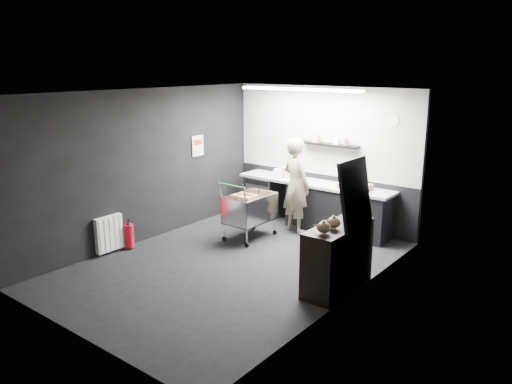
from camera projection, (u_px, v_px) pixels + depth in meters
The scene contains 22 objects.
floor at pixel (232, 264), 7.96m from camera, with size 5.50×5.50×0.00m, color black.
ceiling at pixel (230, 92), 7.28m from camera, with size 5.50×5.50×0.00m, color white.
wall_back at pixel (323, 156), 9.72m from camera, with size 5.50×5.50×0.00m, color black.
wall_front at pixel (69, 227), 5.52m from camera, with size 5.50×5.50×0.00m, color black.
wall_left at pixel (145, 166), 8.81m from camera, with size 5.50×5.50×0.00m, color black.
wall_right at pixel (349, 204), 6.43m from camera, with size 5.50×5.50×0.00m, color black.
kitchen_wall_panel at pixel (323, 131), 9.58m from camera, with size 3.95×0.02×1.70m, color beige.
dado_panel at pixel (321, 199), 9.92m from camera, with size 3.95×0.02×1.00m, color black.
floating_shelf at pixel (329, 145), 9.44m from camera, with size 1.20×0.22×0.04m, color black.
wall_clock at pixel (394, 120), 8.67m from camera, with size 0.20×0.20×0.03m, color white.
poster at pixel (198, 146), 9.74m from camera, with size 0.02×0.30×0.40m, color silver.
poster_red_band at pixel (198, 142), 9.72m from camera, with size 0.01×0.22×0.10m, color #B52116.
radiator at pixel (109, 234), 8.34m from camera, with size 0.10×0.50×0.60m, color white.
ceiling_strip at pixel (299, 89), 8.70m from camera, with size 2.40×0.20×0.04m, color white.
prep_counter at pixel (319, 205), 9.61m from camera, with size 3.20×0.61×0.90m.
person at pixel (296, 185), 9.30m from camera, with size 0.66×0.43×1.80m, color beige.
shopping_cart at pixel (250, 210), 9.04m from camera, with size 0.60×0.99×1.10m.
sideboard at pixel (340, 249), 6.97m from camera, with size 0.54×1.25×1.88m.
fire_extinguisher at pixel (129, 235), 8.57m from camera, with size 0.15×0.15×0.51m.
cardboard_box at pixel (355, 187), 8.99m from camera, with size 0.53×0.40×0.11m, color tan.
pink_tub at pixel (286, 172), 9.94m from camera, with size 0.21×0.21×0.21m, color beige.
white_container at pixel (279, 173), 9.99m from camera, with size 0.18×0.14×0.16m, color white.
Camera 1 is at (4.86, -5.62, 3.10)m, focal length 35.00 mm.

